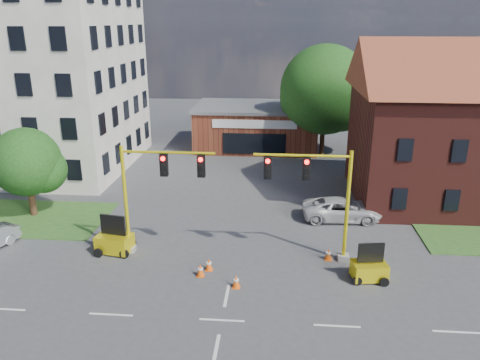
% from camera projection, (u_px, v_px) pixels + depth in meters
% --- Properties ---
extents(ground, '(120.00, 120.00, 0.00)m').
position_uv_depth(ground, '(222.00, 320.00, 20.52)').
color(ground, '#444447').
rests_on(ground, ground).
extents(office_block, '(18.40, 15.40, 20.60)m').
position_uv_depth(office_block, '(16.00, 47.00, 39.39)').
color(office_block, '#BAB6A3').
rests_on(office_block, ground).
extents(brick_shop, '(12.40, 8.40, 4.30)m').
position_uv_depth(brick_shop, '(256.00, 126.00, 48.08)').
color(brick_shop, maroon).
rests_on(brick_shop, ground).
extents(tree_large, '(8.76, 8.35, 10.52)m').
position_uv_depth(tree_large, '(329.00, 93.00, 43.53)').
color(tree_large, '#3C2315').
rests_on(tree_large, ground).
extents(tree_nw_front, '(4.67, 4.45, 6.00)m').
position_uv_depth(tree_nw_front, '(30.00, 164.00, 30.40)').
color(tree_nw_front, '#3C2315').
rests_on(tree_nw_front, ground).
extents(signal_mast_west, '(5.30, 0.60, 6.20)m').
position_uv_depth(signal_mast_west, '(154.00, 187.00, 25.24)').
color(signal_mast_west, '#999993').
rests_on(signal_mast_west, ground).
extents(signal_mast_east, '(5.30, 0.60, 6.20)m').
position_uv_depth(signal_mast_east, '(317.00, 192.00, 24.56)').
color(signal_mast_east, '#999993').
rests_on(signal_mast_east, ground).
extents(trailer_west, '(2.09, 1.58, 2.16)m').
position_uv_depth(trailer_west, '(115.00, 241.00, 26.33)').
color(trailer_west, yellow).
rests_on(trailer_west, ground).
extents(trailer_east, '(1.85, 1.37, 1.93)m').
position_uv_depth(trailer_east, '(369.00, 269.00, 23.56)').
color(trailer_east, yellow).
rests_on(trailer_east, ground).
extents(cone_a, '(0.40, 0.40, 0.70)m').
position_uv_depth(cone_a, '(200.00, 270.00, 23.96)').
color(cone_a, '#F6570C').
rests_on(cone_a, ground).
extents(cone_b, '(0.40, 0.40, 0.70)m').
position_uv_depth(cone_b, '(209.00, 264.00, 24.53)').
color(cone_b, '#F6570C').
rests_on(cone_b, ground).
extents(cone_c, '(0.40, 0.40, 0.70)m').
position_uv_depth(cone_c, '(236.00, 281.00, 22.93)').
color(cone_c, '#F6570C').
rests_on(cone_c, ground).
extents(cone_d, '(0.40, 0.40, 0.70)m').
position_uv_depth(cone_d, '(328.00, 254.00, 25.58)').
color(cone_d, '#F6570C').
rests_on(cone_d, ground).
extents(pickup_white, '(5.24, 2.58, 1.43)m').
position_uv_depth(pickup_white, '(342.00, 209.00, 30.69)').
color(pickup_white, silver).
rests_on(pickup_white, ground).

